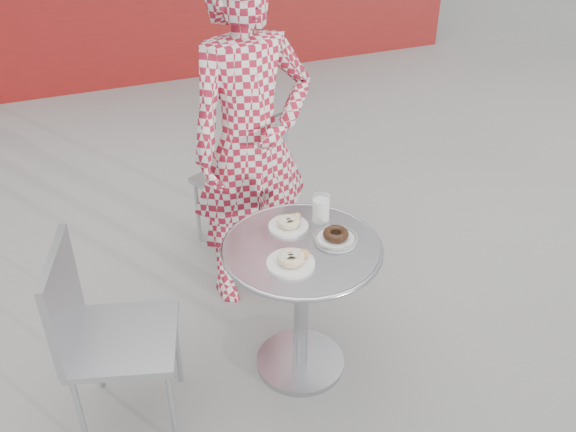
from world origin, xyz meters
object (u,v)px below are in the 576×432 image
object	(u,v)px
plate_checker	(336,237)
plate_near	(291,260)
milk_cup	(321,209)
chair_left	(127,371)
bistro_table	(302,278)
chair_far	(241,206)
seated_person	(251,144)
plate_far	(289,224)

from	to	relation	value
plate_checker	plate_near	bearing A→B (deg)	-159.43
milk_cup	chair_left	bearing A→B (deg)	-170.13
plate_checker	bistro_table	bearing A→B (deg)	176.95
chair_far	chair_left	distance (m)	1.29
chair_left	seated_person	world-z (taller)	seated_person
chair_left	plate_near	world-z (taller)	chair_left
plate_far	plate_near	world-z (taller)	plate_near
plate_checker	chair_left	bearing A→B (deg)	-179.73
chair_left	plate_checker	world-z (taller)	chair_left
chair_far	bistro_table	bearing A→B (deg)	62.82
milk_cup	plate_far	bearing A→B (deg)	178.82
plate_far	milk_cup	size ratio (longest dim) A/B	1.37
chair_left	plate_far	bearing A→B (deg)	-62.36
bistro_table	chair_far	xyz separation A→B (m)	(0.04, 1.00, -0.25)
chair_left	bistro_table	bearing A→B (deg)	-73.36
plate_checker	milk_cup	xyz separation A→B (m)	(0.00, 0.15, 0.04)
chair_left	plate_near	bearing A→B (deg)	-81.11
bistro_table	plate_checker	bearing A→B (deg)	-3.05
chair_far	milk_cup	xyz separation A→B (m)	(0.10, -0.86, 0.47)
plate_checker	milk_cup	world-z (taller)	milk_cup
chair_left	plate_checker	distance (m)	0.99
chair_left	plate_far	world-z (taller)	chair_left
plate_near	milk_cup	world-z (taller)	milk_cup
seated_person	plate_checker	bearing A→B (deg)	-83.33
plate_near	plate_checker	distance (m)	0.24
chair_left	chair_far	bearing A→B (deg)	-22.48
bistro_table	plate_checker	distance (m)	0.23
bistro_table	plate_far	bearing A→B (deg)	89.46
plate_checker	milk_cup	size ratio (longest dim) A/B	1.50
seated_person	plate_near	bearing A→B (deg)	-102.76
seated_person	plate_near	xyz separation A→B (m)	(-0.08, -0.71, -0.14)
bistro_table	plate_near	distance (m)	0.22
plate_far	plate_near	xyz separation A→B (m)	(-0.08, -0.24, 0.00)
chair_far	chair_left	size ratio (longest dim) A/B	0.96
plate_near	milk_cup	size ratio (longest dim) A/B	1.53
chair_far	plate_checker	bearing A→B (deg)	70.98
bistro_table	chair_far	world-z (taller)	chair_far
plate_checker	seated_person	bearing A→B (deg)	102.92
bistro_table	seated_person	world-z (taller)	seated_person
chair_far	plate_far	bearing A→B (deg)	62.47
bistro_table	plate_checker	xyz separation A→B (m)	(0.14, -0.01, 0.18)
seated_person	chair_far	bearing A→B (deg)	76.93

